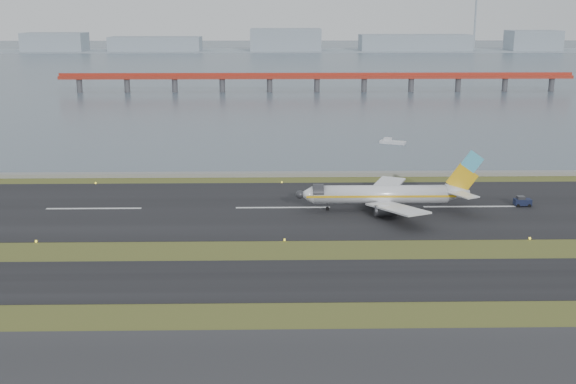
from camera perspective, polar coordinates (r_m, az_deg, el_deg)
ground at (r=124.50m, az=-0.23°, el=-4.98°), size 1000.00×1000.00×0.00m
taxiway_strip at (r=113.23m, az=-0.13°, el=-6.96°), size 1000.00×18.00×0.10m
runway_strip at (r=153.13m, az=-0.40°, el=-1.26°), size 1000.00×45.00×0.10m
seawall at (r=182.11m, az=-0.52°, el=1.41°), size 1000.00×2.50×1.00m
bay_water at (r=578.99m, az=-0.94°, el=10.21°), size 1400.00×800.00×1.30m
red_pier at (r=369.72m, az=2.31°, el=9.03°), size 260.00×5.00×10.20m
far_shoreline at (r=738.51m, az=0.09°, el=11.56°), size 1400.00×80.00×60.50m
airliner at (r=151.89m, az=7.86°, el=-0.19°), size 38.52×32.89×12.80m
pushback_tug at (r=162.05m, az=18.02°, el=-0.72°), size 3.53×2.11×2.25m
workboat_near at (r=228.57m, az=8.21°, el=3.94°), size 8.20×5.46×1.91m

